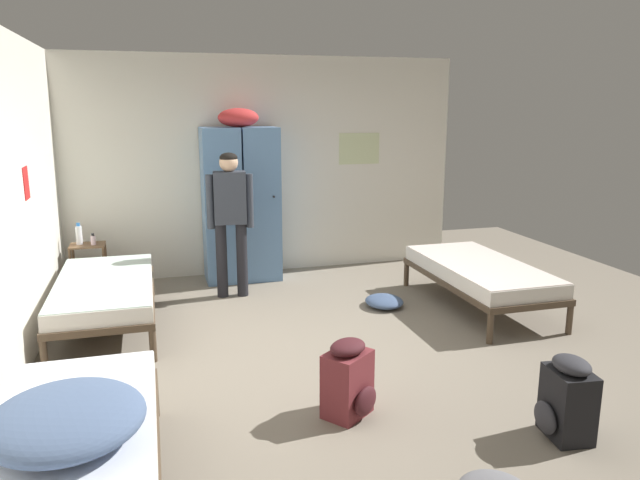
% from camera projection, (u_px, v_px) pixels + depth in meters
% --- Properties ---
extents(ground_plane, '(8.89, 8.89, 0.00)m').
position_uv_depth(ground_plane, '(329.00, 354.00, 5.17)').
color(ground_plane, gray).
extents(room_backdrop, '(4.98, 5.62, 2.70)m').
position_uv_depth(room_backdrop, '(162.00, 185.00, 5.77)').
color(room_backdrop, silver).
rests_on(room_backdrop, ground_plane).
extents(locker_bank, '(0.90, 0.55, 2.07)m').
position_uv_depth(locker_bank, '(241.00, 201.00, 7.20)').
color(locker_bank, '#5B84B2').
rests_on(locker_bank, ground_plane).
extents(shelf_unit, '(0.38, 0.30, 0.57)m').
position_uv_depth(shelf_unit, '(89.00, 264.00, 6.77)').
color(shelf_unit, brown).
rests_on(shelf_unit, ground_plane).
extents(bed_left_front, '(0.90, 1.90, 0.49)m').
position_uv_depth(bed_left_front, '(69.00, 448.00, 3.07)').
color(bed_left_front, '#473828').
rests_on(bed_left_front, ground_plane).
extents(bed_right, '(0.90, 1.90, 0.49)m').
position_uv_depth(bed_right, '(480.00, 273.00, 6.28)').
color(bed_right, '#473828').
rests_on(bed_right, ground_plane).
extents(bed_left_rear, '(0.90, 1.90, 0.49)m').
position_uv_depth(bed_left_rear, '(105.00, 290.00, 5.68)').
color(bed_left_rear, '#473828').
rests_on(bed_left_rear, ground_plane).
extents(bedding_heap, '(0.76, 0.79, 0.23)m').
position_uv_depth(bedding_heap, '(66.00, 419.00, 2.91)').
color(bedding_heap, slate).
rests_on(bedding_heap, bed_left_front).
extents(person_traveler, '(0.51, 0.23, 1.61)m').
position_uv_depth(person_traveler, '(230.00, 211.00, 6.52)').
color(person_traveler, black).
rests_on(person_traveler, ground_plane).
extents(water_bottle, '(0.07, 0.07, 0.25)m').
position_uv_depth(water_bottle, '(79.00, 235.00, 6.69)').
color(water_bottle, white).
rests_on(water_bottle, shelf_unit).
extents(lotion_bottle, '(0.05, 0.05, 0.13)m').
position_uv_depth(lotion_bottle, '(93.00, 240.00, 6.69)').
color(lotion_bottle, beige).
rests_on(lotion_bottle, shelf_unit).
extents(backpack_black, '(0.36, 0.35, 0.55)m').
position_uv_depth(backpack_black, '(567.00, 400.00, 3.82)').
color(backpack_black, black).
rests_on(backpack_black, ground_plane).
extents(backpack_maroon, '(0.41, 0.42, 0.55)m').
position_uv_depth(backpack_maroon, '(349.00, 380.00, 4.09)').
color(backpack_maroon, maroon).
rests_on(backpack_maroon, ground_plane).
extents(clothes_pile_denim, '(0.40, 0.45, 0.11)m').
position_uv_depth(clothes_pile_denim, '(384.00, 301.00, 6.37)').
color(clothes_pile_denim, '#42567A').
rests_on(clothes_pile_denim, ground_plane).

